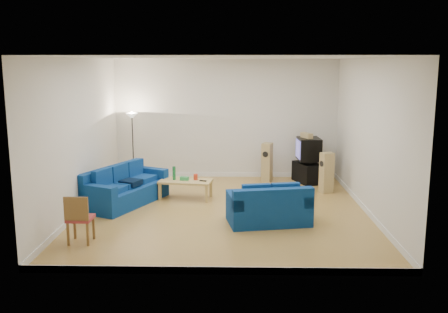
{
  "coord_description": "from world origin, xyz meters",
  "views": [
    {
      "loc": [
        0.22,
        -10.2,
        3.1
      ],
      "look_at": [
        0.0,
        0.4,
        1.1
      ],
      "focal_mm": 40.0,
      "sensor_mm": 36.0,
      "label": 1
    }
  ],
  "objects_px": {
    "tv_stand": "(307,173)",
    "television": "(309,149)",
    "sofa_loveseat": "(269,209)",
    "coffee_table": "(186,182)",
    "sofa_three_seat": "(124,190)"
  },
  "relations": [
    {
      "from": "sofa_three_seat",
      "to": "coffee_table",
      "type": "relative_size",
      "value": 1.83
    },
    {
      "from": "sofa_three_seat",
      "to": "coffee_table",
      "type": "distance_m",
      "value": 1.42
    },
    {
      "from": "television",
      "to": "tv_stand",
      "type": "bearing_deg",
      "value": -171.09
    },
    {
      "from": "coffee_table",
      "to": "television",
      "type": "bearing_deg",
      "value": 27.57
    },
    {
      "from": "sofa_loveseat",
      "to": "coffee_table",
      "type": "xyz_separation_m",
      "value": [
        -1.8,
        1.82,
        0.08
      ]
    },
    {
      "from": "sofa_loveseat",
      "to": "sofa_three_seat",
      "type": "bearing_deg",
      "value": 145.89
    },
    {
      "from": "sofa_loveseat",
      "to": "tv_stand",
      "type": "relative_size",
      "value": 1.97
    },
    {
      "from": "sofa_loveseat",
      "to": "television",
      "type": "xyz_separation_m",
      "value": [
        1.24,
        3.41,
        0.61
      ]
    },
    {
      "from": "sofa_three_seat",
      "to": "television",
      "type": "height_order",
      "value": "television"
    },
    {
      "from": "coffee_table",
      "to": "television",
      "type": "distance_m",
      "value": 3.48
    },
    {
      "from": "sofa_loveseat",
      "to": "television",
      "type": "height_order",
      "value": "television"
    },
    {
      "from": "sofa_three_seat",
      "to": "coffee_table",
      "type": "bearing_deg",
      "value": 133.49
    },
    {
      "from": "tv_stand",
      "to": "television",
      "type": "distance_m",
      "value": 0.64
    },
    {
      "from": "sofa_loveseat",
      "to": "coffee_table",
      "type": "relative_size",
      "value": 1.33
    },
    {
      "from": "sofa_three_seat",
      "to": "coffee_table",
      "type": "xyz_separation_m",
      "value": [
        1.34,
        0.45,
        0.07
      ]
    }
  ]
}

